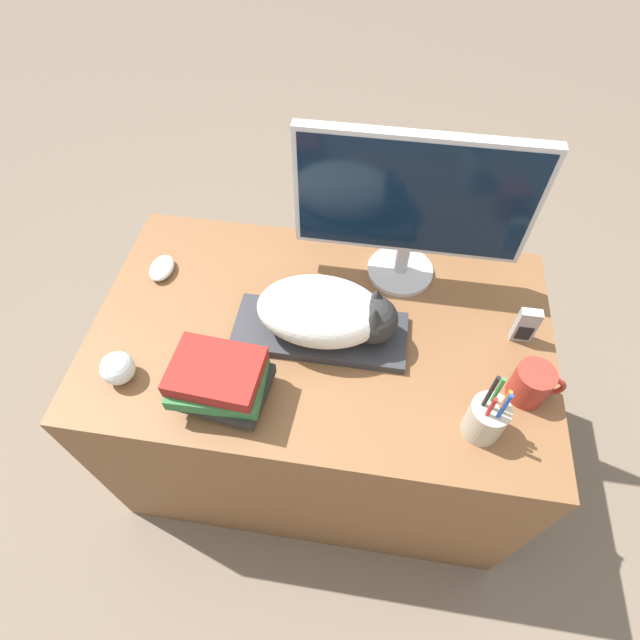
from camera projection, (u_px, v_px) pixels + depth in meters
The scene contains 11 objects.
ground_plane at pixel (304, 541), 1.63m from camera, with size 12.00×12.00×0.00m, color #6B5B4C.
desk at pixel (321, 394), 1.56m from camera, with size 1.18×0.71×0.70m.
keyboard at pixel (320, 332), 1.26m from camera, with size 0.44×0.17×0.02m.
cat at pixel (329, 312), 1.19m from camera, with size 0.34×0.19×0.15m.
monitor at pixel (413, 203), 1.20m from camera, with size 0.58×0.18×0.44m.
computer_mouse at pixel (162, 268), 1.39m from camera, with size 0.06×0.10×0.03m.
coffee_mug at pixel (532, 384), 1.13m from camera, with size 0.12×0.09×0.10m.
pen_cup at pixel (486, 418), 1.07m from camera, with size 0.09×0.09×0.22m.
baseball at pixel (118, 368), 1.17m from camera, with size 0.08×0.08×0.08m.
phone at pixel (526, 326), 1.22m from camera, with size 0.05×0.03×0.11m.
book_stack at pixel (221, 382), 1.11m from camera, with size 0.22×0.18×0.13m.
Camera 1 is at (0.11, -0.38, 1.75)m, focal length 28.00 mm.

